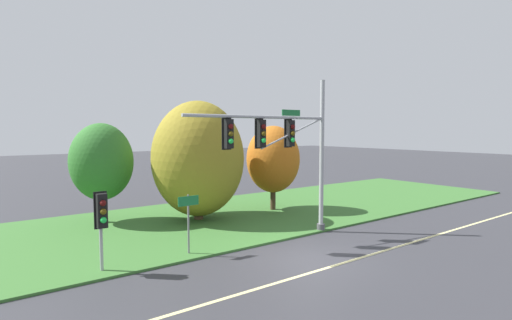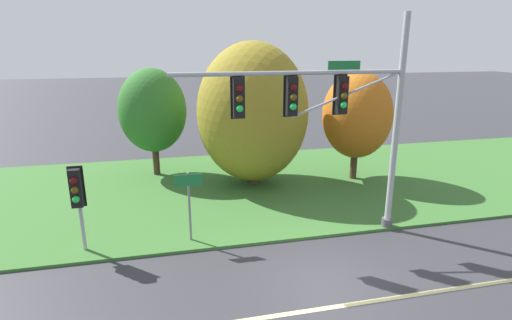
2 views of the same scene
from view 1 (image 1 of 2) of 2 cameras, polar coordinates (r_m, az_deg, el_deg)
name	(u,v)px [view 1 (image 1 of 2)]	position (r m, az deg, el deg)	size (l,w,h in m)	color
ground_plane	(307,259)	(16.55, 7.28, -13.85)	(160.00, 160.00, 0.00)	#333338
lane_stripe	(329,267)	(15.76, 10.42, -14.82)	(36.00, 0.16, 0.01)	beige
grass_verge	(205,220)	(22.96, -7.35, -8.52)	(48.00, 11.50, 0.10)	#386B2D
traffic_signal_mast	(286,143)	(18.55, 4.36, 2.39)	(7.84, 0.49, 7.50)	#9EA0A5
pedestrian_signal_near_kerb	(102,215)	(15.24, -21.18, -7.33)	(0.46, 0.55, 2.88)	#9EA0A5
route_sign_post	(188,215)	(16.62, -9.63, -7.69)	(0.92, 0.08, 2.42)	slate
tree_nearest_road	(102,162)	(23.16, -21.20, -0.25)	(3.34, 3.34, 5.41)	#423021
tree_left_of_mast	(198,159)	(22.60, -8.29, 0.18)	(5.17, 5.17, 6.66)	#4C3823
tree_behind_signpost	(273,159)	(25.08, 2.46, 0.10)	(3.36, 3.36, 5.30)	#423021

